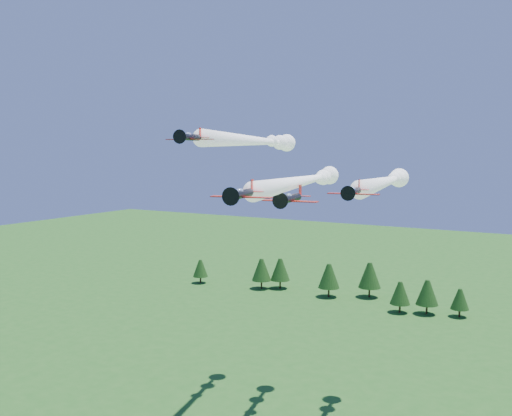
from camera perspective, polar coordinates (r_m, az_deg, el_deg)
The scene contains 5 objects.
plane_lead at distance 97.20m, azimuth 5.12°, elevation 2.79°, with size 16.88×59.03×3.70m.
plane_left at distance 105.82m, azimuth 0.30°, elevation 6.71°, with size 15.75×53.78×3.70m.
plane_right at distance 99.52m, azimuth 13.09°, elevation 2.65°, with size 11.33×48.35×3.70m.
plane_slot at distance 83.57m, azimuth 3.50°, elevation 0.97°, with size 8.48×9.21×2.97m.
treeline at distance 183.32m, azimuth 18.32°, elevation -7.98°, with size 173.69×20.98×11.84m.
Camera 1 is at (35.49, -65.44, 49.26)m, focal length 40.00 mm.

